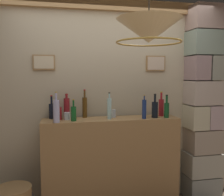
% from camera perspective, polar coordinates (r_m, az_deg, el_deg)
% --- Properties ---
extents(panelled_rear_partition, '(3.53, 0.15, 2.60)m').
position_cam_1_polar(panelled_rear_partition, '(3.26, -1.09, 0.18)').
color(panelled_rear_partition, '#BCAD8E').
rests_on(panelled_rear_partition, ground).
extents(stone_pillar, '(0.45, 0.37, 2.54)m').
position_cam_1_polar(stone_pillar, '(3.57, 19.70, -1.38)').
color(stone_pillar, '#929894').
rests_on(stone_pillar, ground).
extents(bar_shelf_unit, '(1.63, 0.36, 1.15)m').
position_cam_1_polar(bar_shelf_unit, '(3.19, -0.19, -14.81)').
color(bar_shelf_unit, '#9E7547').
rests_on(bar_shelf_unit, ground).
extents(liquor_bottle_tequila, '(0.07, 0.07, 0.30)m').
position_cam_1_polar(liquor_bottle_tequila, '(3.09, -10.15, -2.16)').
color(liquor_bottle_tequila, maroon).
rests_on(liquor_bottle_tequila, bar_shelf_unit).
extents(liquor_bottle_gin, '(0.05, 0.05, 0.29)m').
position_cam_1_polar(liquor_bottle_gin, '(3.03, 7.26, -2.45)').
color(liquor_bottle_gin, navy).
rests_on(liquor_bottle_gin, bar_shelf_unit).
extents(liquor_bottle_sherry, '(0.06, 0.06, 0.25)m').
position_cam_1_polar(liquor_bottle_sherry, '(2.89, -8.64, -3.41)').
color(liquor_bottle_sherry, '#175824').
rests_on(liquor_bottle_sherry, bar_shelf_unit).
extents(liquor_bottle_scotch, '(0.08, 0.08, 0.29)m').
position_cam_1_polar(liquor_bottle_scotch, '(3.12, 9.61, -2.48)').
color(liquor_bottle_scotch, black).
rests_on(liquor_bottle_scotch, bar_shelf_unit).
extents(liquor_bottle_vermouth, '(0.06, 0.06, 0.34)m').
position_cam_1_polar(liquor_bottle_vermouth, '(3.10, -6.16, -1.95)').
color(liquor_bottle_vermouth, '#5A3913').
rests_on(liquor_bottle_vermouth, bar_shelf_unit).
extents(liquor_bottle_rye, '(0.07, 0.07, 0.31)m').
position_cam_1_polar(liquor_bottle_rye, '(3.27, 11.00, -1.95)').
color(liquor_bottle_rye, maroon).
rests_on(liquor_bottle_rye, bar_shelf_unit).
extents(liquor_bottle_mezcal, '(0.05, 0.05, 0.32)m').
position_cam_1_polar(liquor_bottle_mezcal, '(2.98, -0.61, -2.31)').
color(liquor_bottle_mezcal, silver).
rests_on(liquor_bottle_mezcal, bar_shelf_unit).
extents(liquor_bottle_port, '(0.07, 0.07, 0.23)m').
position_cam_1_polar(liquor_bottle_port, '(3.01, -11.86, -3.29)').
color(liquor_bottle_port, maroon).
rests_on(liquor_bottle_port, bar_shelf_unit).
extents(liquor_bottle_whiskey, '(0.06, 0.06, 0.28)m').
position_cam_1_polar(liquor_bottle_whiskey, '(3.14, 12.18, -2.49)').
color(liquor_bottle_whiskey, '#184D26').
rests_on(liquor_bottle_whiskey, bar_shelf_unit).
extents(liquor_bottle_bourbon, '(0.07, 0.07, 0.34)m').
position_cam_1_polar(liquor_bottle_bourbon, '(2.83, -12.42, -2.80)').
color(liquor_bottle_bourbon, '#B8B5DE').
rests_on(liquor_bottle_bourbon, bar_shelf_unit).
extents(liquor_bottle_brandy, '(0.07, 0.07, 0.28)m').
position_cam_1_polar(liquor_bottle_brandy, '(3.09, -13.42, -2.75)').
color(liquor_bottle_brandy, black).
rests_on(liquor_bottle_brandy, bar_shelf_unit).
extents(glass_tumbler_rocks, '(0.08, 0.08, 0.09)m').
position_cam_1_polar(glass_tumbler_rocks, '(2.99, -10.08, -4.01)').
color(glass_tumbler_rocks, silver).
rests_on(glass_tumbler_rocks, bar_shelf_unit).
extents(glass_tumbler_highball, '(0.06, 0.06, 0.10)m').
position_cam_1_polar(glass_tumbler_highball, '(3.10, 0.27, -3.50)').
color(glass_tumbler_highball, silver).
rests_on(glass_tumbler_highball, bar_shelf_unit).
extents(pendant_lamp, '(0.59, 0.59, 0.48)m').
position_cam_1_polar(pendant_lamp, '(2.34, 8.26, 14.58)').
color(pendant_lamp, beige).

